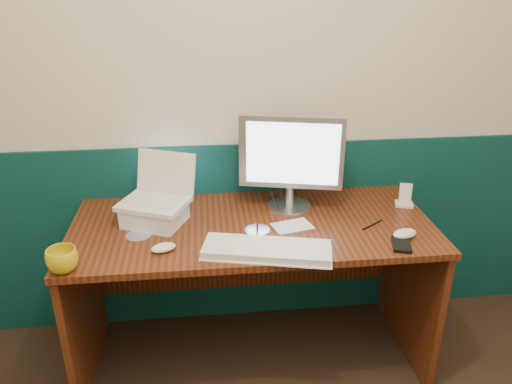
{
  "coord_description": "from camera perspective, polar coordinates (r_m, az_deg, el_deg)",
  "views": [
    {
      "loc": [
        -0.25,
        -0.58,
        1.78
      ],
      "look_at": [
        -0.05,
        1.23,
        0.97
      ],
      "focal_mm": 35.0,
      "sensor_mm": 36.0,
      "label": 1
    }
  ],
  "objects": [
    {
      "name": "back_wall",
      "position": [
        2.4,
        -0.15,
        11.25
      ],
      "size": [
        3.5,
        0.04,
        2.5
      ],
      "primitive_type": "cube",
      "color": "beige",
      "rests_on": "ground"
    },
    {
      "name": "wainscot",
      "position": [
        2.65,
        -0.11,
        -4.81
      ],
      "size": [
        3.48,
        0.02,
        1.0
      ],
      "primitive_type": "cube",
      "color": "#073030",
      "rests_on": "ground"
    },
    {
      "name": "desk",
      "position": [
        2.41,
        -0.4,
        -11.55
      ],
      "size": [
        1.6,
        0.7,
        0.75
      ],
      "primitive_type": "cube",
      "color": "#3D190B",
      "rests_on": "ground"
    },
    {
      "name": "laptop_riser",
      "position": [
        2.25,
        -11.49,
        -2.53
      ],
      "size": [
        0.31,
        0.29,
        0.08
      ],
      "primitive_type": "cube",
      "rotation": [
        0.0,
        0.0,
        -0.42
      ],
      "color": "white",
      "rests_on": "desk"
    },
    {
      "name": "laptop",
      "position": [
        2.19,
        -11.82,
        1.2
      ],
      "size": [
        0.34,
        0.31,
        0.23
      ],
      "primitive_type": null,
      "rotation": [
        0.0,
        0.0,
        -0.42
      ],
      "color": "white",
      "rests_on": "laptop_riser"
    },
    {
      "name": "monitor",
      "position": [
        2.27,
        3.99,
        3.49
      ],
      "size": [
        0.49,
        0.24,
        0.47
      ],
      "primitive_type": null,
      "rotation": [
        0.0,
        0.0,
        -0.23
      ],
      "color": "#BCBBC0",
      "rests_on": "desk"
    },
    {
      "name": "keyboard",
      "position": [
        1.99,
        1.24,
        -6.69
      ],
      "size": [
        0.53,
        0.28,
        0.03
      ],
      "primitive_type": "cube",
      "rotation": [
        0.0,
        0.0,
        -0.23
      ],
      "color": "white",
      "rests_on": "desk"
    },
    {
      "name": "mouse_right",
      "position": [
        2.19,
        16.64,
        -4.58
      ],
      "size": [
        0.12,
        0.09,
        0.04
      ],
      "primitive_type": "ellipsoid",
      "rotation": [
        0.0,
        0.0,
        0.28
      ],
      "color": "silver",
      "rests_on": "desk"
    },
    {
      "name": "mouse_left",
      "position": [
        2.04,
        -10.53,
        -6.27
      ],
      "size": [
        0.11,
        0.09,
        0.03
      ],
      "primitive_type": "ellipsoid",
      "rotation": [
        0.0,
        0.0,
        0.32
      ],
      "color": "silver",
      "rests_on": "desk"
    },
    {
      "name": "mug",
      "position": [
        2.0,
        -21.27,
        -7.27
      ],
      "size": [
        0.14,
        0.14,
        0.09
      ],
      "primitive_type": "imported",
      "rotation": [
        0.0,
        0.0,
        0.2
      ],
      "color": "gold",
      "rests_on": "desk"
    },
    {
      "name": "camcorder",
      "position": [
        2.38,
        2.11,
        1.16
      ],
      "size": [
        0.14,
        0.16,
        0.21
      ],
      "primitive_type": null,
      "rotation": [
        0.0,
        0.0,
        -0.36
      ],
      "color": "#ACACB0",
      "rests_on": "desk"
    },
    {
      "name": "cd_spindle",
      "position": [
        2.13,
        0.15,
        -4.57
      ],
      "size": [
        0.11,
        0.11,
        0.02
      ],
      "primitive_type": "cylinder",
      "color": "silver",
      "rests_on": "desk"
    },
    {
      "name": "cd_loose_a",
      "position": [
        2.18,
        -13.29,
        -4.82
      ],
      "size": [
        0.11,
        0.11,
        0.0
      ],
      "primitive_type": "cylinder",
      "color": "#B3BAC4",
      "rests_on": "desk"
    },
    {
      "name": "pen",
      "position": [
        2.26,
        13.16,
        -3.67
      ],
      "size": [
        0.11,
        0.08,
        0.01
      ],
      "primitive_type": "cylinder",
      "rotation": [
        0.0,
        1.57,
        0.6
      ],
      "color": "black",
      "rests_on": "desk"
    },
    {
      "name": "papers",
      "position": [
        2.2,
        4.17,
        -3.92
      ],
      "size": [
        0.19,
        0.15,
        0.0
      ],
      "primitive_type": "cube",
      "rotation": [
        0.0,
        0.0,
        0.26
      ],
      "color": "silver",
      "rests_on": "desk"
    },
    {
      "name": "dock",
      "position": [
        2.48,
        16.54,
        -1.33
      ],
      "size": [
        0.1,
        0.08,
        0.02
      ],
      "primitive_type": "cube",
      "rotation": [
        0.0,
        0.0,
        -0.29
      ],
      "color": "white",
      "rests_on": "desk"
    },
    {
      "name": "music_player",
      "position": [
        2.46,
        16.7,
        -0.15
      ],
      "size": [
        0.06,
        0.04,
        0.1
      ],
      "primitive_type": "cube",
      "rotation": [
        -0.17,
        0.0,
        -0.29
      ],
      "color": "silver",
      "rests_on": "dock"
    },
    {
      "name": "pda",
      "position": [
        2.13,
        16.29,
        -5.77
      ],
      "size": [
        0.1,
        0.14,
        0.01
      ],
      "primitive_type": "cube",
      "rotation": [
        0.0,
        0.0,
        -0.28
      ],
      "color": "black",
      "rests_on": "desk"
    }
  ]
}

